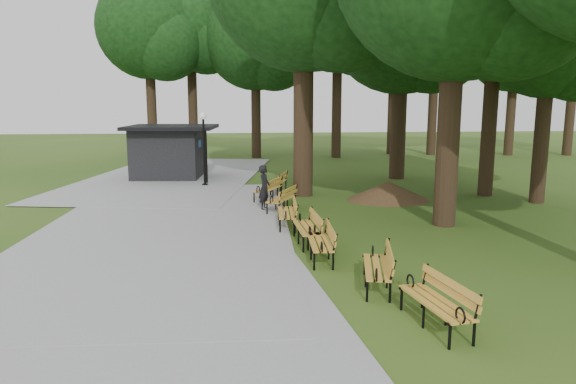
{
  "coord_description": "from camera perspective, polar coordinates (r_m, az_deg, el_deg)",
  "views": [
    {
      "loc": [
        -1.58,
        -13.14,
        3.9
      ],
      "look_at": [
        -0.04,
        2.76,
        1.1
      ],
      "focal_mm": 32.93,
      "sensor_mm": 36.0,
      "label": 1
    }
  ],
  "objects": [
    {
      "name": "lawn_tree_5",
      "position": [
        22.22,
        26.47,
        15.3
      ],
      "size": [
        4.96,
        4.96,
        8.9
      ],
      "color": "black",
      "rests_on": "ground"
    },
    {
      "name": "bench_3",
      "position": [
        14.47,
        2.0,
        -3.9
      ],
      "size": [
        0.71,
        1.92,
        0.88
      ],
      "primitive_type": null,
      "rotation": [
        0.0,
        0.0,
        -1.53
      ],
      "color": "gold",
      "rests_on": "ground"
    },
    {
      "name": "path",
      "position": [
        16.78,
        -13.68,
        -3.69
      ],
      "size": [
        12.0,
        38.0,
        0.06
      ],
      "primitive_type": "cube",
      "color": "#949496",
      "rests_on": "ground"
    },
    {
      "name": "lamp_post",
      "position": [
        24.21,
        -9.1,
        6.24
      ],
      "size": [
        0.32,
        0.32,
        3.34
      ],
      "color": "black",
      "rests_on": "ground"
    },
    {
      "name": "bench_4",
      "position": [
        16.34,
        -0.16,
        -2.28
      ],
      "size": [
        0.75,
        1.93,
        0.88
      ],
      "primitive_type": null,
      "rotation": [
        0.0,
        0.0,
        -1.63
      ],
      "color": "gold",
      "rests_on": "ground"
    },
    {
      "name": "ground",
      "position": [
        13.8,
        1.3,
        -6.48
      ],
      "size": [
        100.0,
        100.0,
        0.0
      ],
      "primitive_type": "plane",
      "color": "#304E16",
      "rests_on": "ground"
    },
    {
      "name": "person",
      "position": [
        18.82,
        -2.56,
        0.47
      ],
      "size": [
        0.55,
        0.68,
        1.61
      ],
      "primitive_type": "imported",
      "rotation": [
        0.0,
        0.0,
        1.26
      ],
      "color": "black",
      "rests_on": "ground"
    },
    {
      "name": "dirt_mound",
      "position": [
        21.08,
        10.77,
        0.15
      ],
      "size": [
        2.72,
        2.72,
        0.76
      ],
      "primitive_type": "cone",
      "color": "#47301C",
      "rests_on": "ground"
    },
    {
      "name": "bench_0",
      "position": [
        9.66,
        15.64,
        -11.44
      ],
      "size": [
        0.95,
        1.98,
        0.88
      ],
      "primitive_type": null,
      "rotation": [
        0.0,
        0.0,
        -1.4
      ],
      "color": "gold",
      "rests_on": "ground"
    },
    {
      "name": "kiosk",
      "position": [
        27.11,
        -12.89,
        4.24
      ],
      "size": [
        4.52,
        4.02,
        2.64
      ],
      "primitive_type": null,
      "rotation": [
        0.0,
        0.0,
        -0.09
      ],
      "color": "black",
      "rests_on": "ground"
    },
    {
      "name": "bench_6",
      "position": [
        20.72,
        -2.2,
        0.32
      ],
      "size": [
        1.41,
        1.99,
        0.88
      ],
      "primitive_type": null,
      "rotation": [
        0.0,
        0.0,
        -2.03
      ],
      "color": "gold",
      "rests_on": "ground"
    },
    {
      "name": "bench_1",
      "position": [
        11.3,
        9.56,
        -8.04
      ],
      "size": [
        1.02,
        1.99,
        0.88
      ],
      "primitive_type": null,
      "rotation": [
        0.0,
        0.0,
        -1.78
      ],
      "color": "gold",
      "rests_on": "ground"
    },
    {
      "name": "bench_2",
      "position": [
        13.06,
        3.47,
        -5.45
      ],
      "size": [
        0.73,
        1.93,
        0.88
      ],
      "primitive_type": null,
      "rotation": [
        0.0,
        0.0,
        -1.62
      ],
      "color": "gold",
      "rests_on": "ground"
    },
    {
      "name": "lawn_tree_4",
      "position": [
        27.06,
        12.22,
        17.96
      ],
      "size": [
        7.37,
        7.37,
        11.5
      ],
      "color": "black",
      "rests_on": "ground"
    },
    {
      "name": "bench_5",
      "position": [
        18.65,
        -0.7,
        -0.75
      ],
      "size": [
        1.4,
        1.99,
        0.88
      ],
      "primitive_type": null,
      "rotation": [
        0.0,
        0.0,
        -2.02
      ],
      "color": "gold",
      "rests_on": "ground"
    },
    {
      "name": "bench_7",
      "position": [
        22.3,
        -1.23,
        1.02
      ],
      "size": [
        1.18,
        2.0,
        0.88
      ],
      "primitive_type": null,
      "rotation": [
        0.0,
        0.0,
        -1.87
      ],
      "color": "gold",
      "rests_on": "ground"
    },
    {
      "name": "tree_backdrop",
      "position": [
        37.65,
        8.44,
        16.2
      ],
      "size": [
        35.91,
        9.01,
        16.13
      ],
      "primitive_type": null,
      "color": "black",
      "rests_on": "ground"
    }
  ]
}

